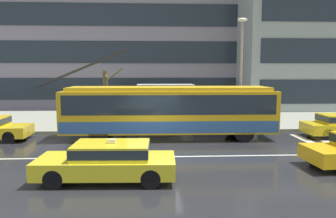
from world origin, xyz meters
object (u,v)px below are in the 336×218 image
pedestrian_at_shelter (121,101)px  street_lamp (241,64)px  taxi_oncoming_near (108,160)px  bus_shelter (165,95)px  trolleybus (169,110)px  pedestrian_approaching_curb (112,101)px  street_tree_bare (106,95)px

pedestrian_at_shelter → street_lamp: street_lamp is taller
taxi_oncoming_near → bus_shelter: bearing=77.2°
bus_shelter → street_lamp: size_ratio=0.54×
trolleybus → taxi_oncoming_near: (-2.39, -6.68, -0.84)m
trolleybus → pedestrian_at_shelter: 4.20m
bus_shelter → pedestrian_approaching_curb: 3.67m
trolleybus → taxi_oncoming_near: trolleybus is taller
taxi_oncoming_near → trolleybus: bearing=70.3°
trolleybus → street_lamp: (4.47, 2.20, 2.52)m
pedestrian_at_shelter → street_lamp: (7.31, -0.89, 2.29)m
trolleybus → street_lamp: size_ratio=1.90×
trolleybus → street_tree_bare: trolleybus is taller
bus_shelter → street_tree_bare: 3.77m
taxi_oncoming_near → bus_shelter: bus_shelter is taller
trolleybus → street_lamp: bearing=26.2°
bus_shelter → street_lamp: (4.54, -1.35, 1.98)m
taxi_oncoming_near → pedestrian_at_shelter: bearing=92.6°
bus_shelter → street_lamp: 5.13m
trolleybus → pedestrian_at_shelter: trolleybus is taller
taxi_oncoming_near → street_tree_bare: (-1.44, 10.13, 1.43)m
pedestrian_at_shelter → street_tree_bare: 1.11m
bus_shelter → street_tree_bare: (-3.77, -0.11, 0.04)m
taxi_oncoming_near → pedestrian_at_shelter: pedestrian_at_shelter is taller
street_lamp → street_tree_bare: bearing=171.5°
street_lamp → trolleybus: bearing=-153.8°
bus_shelter → pedestrian_approaching_curb: bearing=166.5°
street_lamp → pedestrian_approaching_curb: bearing=164.8°
street_tree_bare → trolleybus: bearing=-41.9°
pedestrian_at_shelter → trolleybus: bearing=-47.5°
bus_shelter → street_tree_bare: size_ratio=0.97×
taxi_oncoming_near → street_tree_bare: 10.33m
pedestrian_at_shelter → pedestrian_approaching_curb: (-0.77, 1.31, -0.10)m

